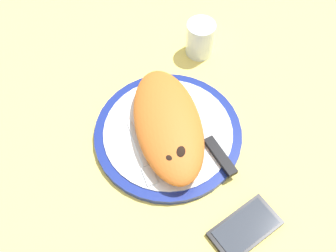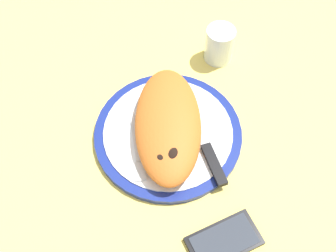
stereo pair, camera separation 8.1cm
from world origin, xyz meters
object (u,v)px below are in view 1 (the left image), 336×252
(knife, at_px, (212,145))
(fork, at_px, (143,158))
(water_glass, at_px, (200,40))
(smartphone, at_px, (245,228))
(calzone, at_px, (170,123))
(plate, at_px, (168,133))

(knife, bearing_deg, fork, -102.87)
(fork, height_order, water_glass, water_glass)
(smartphone, xyz_separation_m, water_glass, (-0.42, 0.12, 0.03))
(calzone, distance_m, knife, 0.09)
(calzone, height_order, smartphone, calzone)
(calzone, relative_size, fork, 1.93)
(fork, relative_size, smartphone, 1.09)
(plate, height_order, smartphone, plate)
(plate, height_order, water_glass, water_glass)
(fork, xyz_separation_m, water_glass, (-0.22, 0.23, 0.02))
(plate, relative_size, fork, 1.99)
(knife, bearing_deg, calzone, -137.28)
(plate, height_order, calzone, calzone)
(calzone, xyz_separation_m, water_glass, (-0.18, 0.16, -0.01))
(plate, distance_m, calzone, 0.04)
(fork, bearing_deg, smartphone, 29.98)
(fork, distance_m, knife, 0.14)
(fork, distance_m, water_glass, 0.32)
(knife, relative_size, water_glass, 2.60)
(plate, bearing_deg, smartphone, 10.94)
(calzone, relative_size, knife, 1.34)
(calzone, height_order, knife, calzone)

